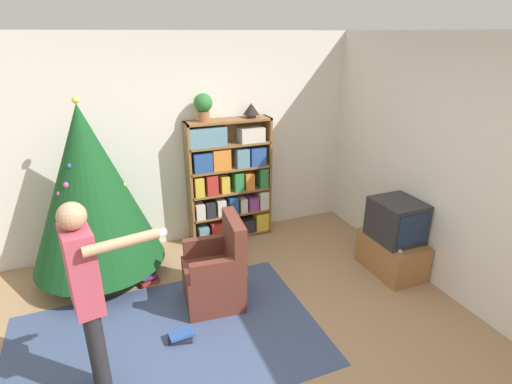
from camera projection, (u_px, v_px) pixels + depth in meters
name	position (u px, v px, depth m)	size (l,w,h in m)	color
ground_plane	(238.00, 355.00, 3.42)	(14.00, 14.00, 0.00)	#9E7A56
wall_back	(174.00, 144.00, 4.91)	(8.00, 0.10, 2.60)	silver
wall_right	(474.00, 178.00, 3.77)	(0.10, 8.00, 2.60)	silver
area_rug	(167.00, 340.00, 3.59)	(2.73, 1.74, 0.01)	#3D4C70
bookshelf	(229.00, 180.00, 5.14)	(1.08, 0.26, 1.59)	brown
tv_stand	(391.00, 254.00, 4.58)	(0.47, 0.74, 0.41)	#996638
television	(397.00, 220.00, 4.41)	(0.47, 0.52, 0.46)	#28282D
game_remote	(397.00, 249.00, 4.26)	(0.04, 0.12, 0.02)	white
christmas_tree	(90.00, 188.00, 4.13)	(1.38, 1.38, 2.01)	#4C3323
armchair	(217.00, 274.00, 4.00)	(0.62, 0.61, 0.92)	brown
standing_person	(87.00, 290.00, 2.72)	(0.68, 0.46, 1.59)	#232328
potted_plant	(203.00, 105.00, 4.68)	(0.22, 0.22, 0.33)	#935B38
table_lamp	(251.00, 109.00, 4.92)	(0.20, 0.20, 0.18)	#473828
book_pile_near_tree	(148.00, 278.00, 4.38)	(0.23, 0.19, 0.13)	orange
book_pile_by_chair	(181.00, 336.00, 3.59)	(0.25, 0.19, 0.08)	#232328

